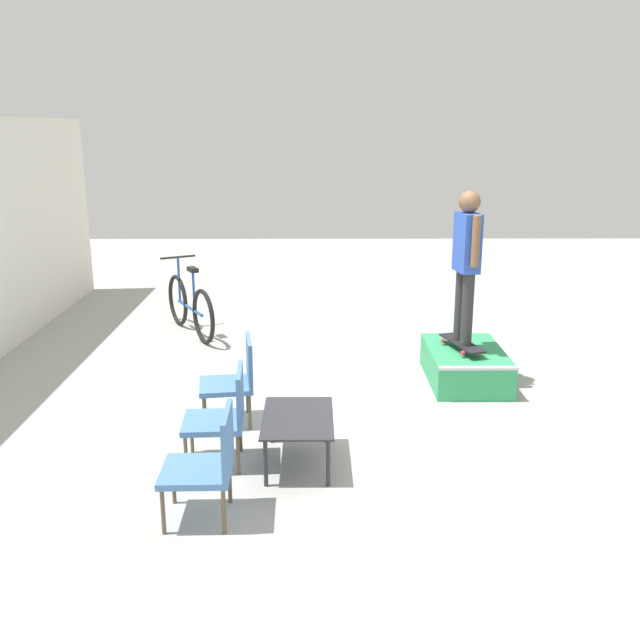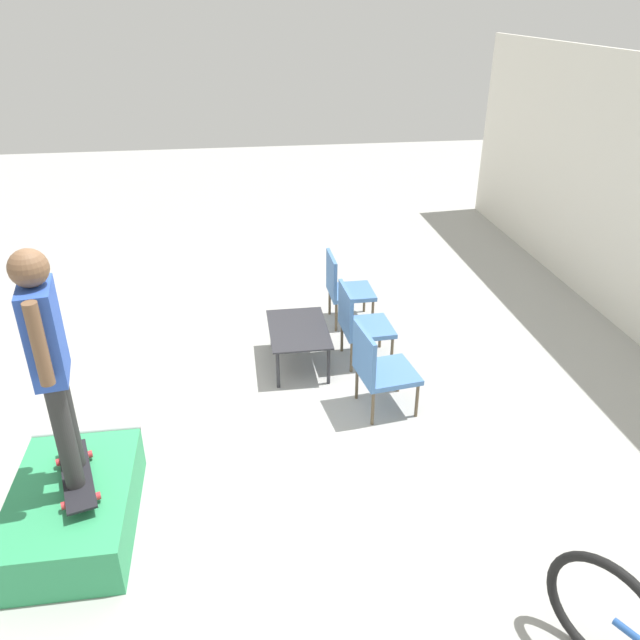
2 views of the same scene
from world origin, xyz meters
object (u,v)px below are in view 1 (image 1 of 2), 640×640
object	(u,v)px
patio_chair_center	(224,413)
bicycle	(190,306)
patio_chair_right	(235,377)
skate_ramp_box	(465,365)
skateboard_on_ramp	(462,343)
person_skater	(467,255)
coffee_table	(298,422)
patio_chair_left	(208,461)

from	to	relation	value
patio_chair_center	bicycle	world-z (taller)	bicycle
bicycle	patio_chair_right	bearing A→B (deg)	168.51
skate_ramp_box	skateboard_on_ramp	size ratio (longest dim) A/B	1.66
patio_chair_right	skateboard_on_ramp	bearing A→B (deg)	106.32
skate_ramp_box	bicycle	distance (m)	4.06
skate_ramp_box	person_skater	distance (m)	1.30
patio_chair_right	bicycle	bearing A→B (deg)	-170.79
skate_ramp_box	skateboard_on_ramp	bearing A→B (deg)	115.51
coffee_table	patio_chair_left	bearing A→B (deg)	144.64
patio_chair_left	skateboard_on_ramp	bearing A→B (deg)	139.01
person_skater	patio_chair_center	bearing A→B (deg)	120.26
person_skater	patio_chair_left	size ratio (longest dim) A/B	1.98
bicycle	skate_ramp_box	bearing A→B (deg)	-148.32
person_skater	coffee_table	world-z (taller)	person_skater
patio_chair_center	bicycle	xyz separation A→B (m)	(4.07, 0.99, -0.07)
person_skater	coffee_table	xyz separation A→B (m)	(-2.05, 1.84, -1.11)
skate_ramp_box	person_skater	xyz separation A→B (m)	(-0.03, 0.06, 1.30)
patio_chair_center	patio_chair_right	size ratio (longest dim) A/B	1.00
skateboard_on_ramp	patio_chair_center	world-z (taller)	patio_chair_center
patio_chair_right	person_skater	bearing A→B (deg)	106.32
bicycle	patio_chair_center	bearing A→B (deg)	164.76
patio_chair_left	bicycle	size ratio (longest dim) A/B	0.53
patio_chair_center	skateboard_on_ramp	bearing A→B (deg)	126.31
skateboard_on_ramp	coffee_table	xyz separation A→B (m)	(-2.05, 1.84, -0.08)
skate_ramp_box	skateboard_on_ramp	world-z (taller)	skateboard_on_ramp
person_skater	patio_chair_left	distance (m)	4.00
patio_chair_right	patio_chair_center	bearing A→B (deg)	-8.08
patio_chair_center	patio_chair_right	world-z (taller)	same
skate_ramp_box	patio_chair_center	size ratio (longest dim) A/B	1.56
skate_ramp_box	skateboard_on_ramp	xyz separation A→B (m)	(-0.03, 0.06, 0.28)
skateboard_on_ramp	person_skater	distance (m)	1.03
patio_chair_center	patio_chair_right	distance (m)	0.92
patio_chair_center	bicycle	distance (m)	4.19
coffee_table	patio_chair_center	distance (m)	0.65
skateboard_on_ramp	patio_chair_center	bearing A→B (deg)	113.28
skateboard_on_ramp	patio_chair_right	distance (m)	2.73
patio_chair_right	bicycle	size ratio (longest dim) A/B	0.53
skateboard_on_ramp	person_skater	size ratio (longest dim) A/B	0.47
patio_chair_center	coffee_table	bearing A→B (deg)	86.33
skate_ramp_box	bicycle	size ratio (longest dim) A/B	0.82
person_skater	patio_chair_left	bearing A→B (deg)	130.77
skateboard_on_ramp	patio_chair_right	world-z (taller)	patio_chair_right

